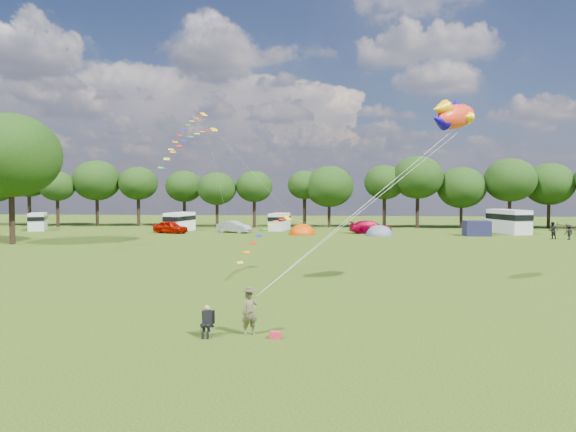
# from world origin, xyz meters

# --- Properties ---
(ground_plane) EXTENTS (180.00, 180.00, 0.00)m
(ground_plane) POSITION_xyz_m (0.00, 0.00, 0.00)
(ground_plane) COLOR black
(ground_plane) RESTS_ON ground
(tree_line) EXTENTS (102.98, 10.98, 10.27)m
(tree_line) POSITION_xyz_m (5.30, 54.99, 6.35)
(tree_line) COLOR black
(tree_line) RESTS_ON ground
(big_tree) EXTENTS (10.00, 10.00, 13.28)m
(big_tree) POSITION_xyz_m (-30.00, 28.00, 9.02)
(big_tree) COLOR black
(big_tree) RESTS_ON ground
(car_a) EXTENTS (5.04, 3.38, 1.56)m
(car_a) POSITION_xyz_m (-18.14, 43.06, 0.78)
(car_a) COLOR #9B0B00
(car_a) RESTS_ON ground
(car_b) EXTENTS (4.58, 3.20, 1.52)m
(car_b) POSITION_xyz_m (-10.27, 44.62, 0.76)
(car_b) COLOR gray
(car_b) RESTS_ON ground
(car_c) EXTENTS (5.63, 3.31, 1.58)m
(car_c) POSITION_xyz_m (7.15, 45.43, 0.79)
(car_c) COLOR #9A0021
(car_c) RESTS_ON ground
(campervan_a) EXTENTS (3.75, 5.20, 2.34)m
(campervan_a) POSITION_xyz_m (-37.57, 46.37, 1.26)
(campervan_a) COLOR silver
(campervan_a) RESTS_ON ground
(campervan_b) EXTENTS (3.21, 5.43, 2.49)m
(campervan_b) POSITION_xyz_m (-17.84, 46.16, 1.34)
(campervan_b) COLOR white
(campervan_b) RESTS_ON ground
(campervan_c) EXTENTS (2.69, 4.94, 2.30)m
(campervan_c) POSITION_xyz_m (-4.93, 49.38, 1.24)
(campervan_c) COLOR silver
(campervan_c) RESTS_ON ground
(campervan_d) EXTENTS (4.44, 6.63, 3.00)m
(campervan_d) POSITION_xyz_m (24.46, 46.67, 1.61)
(campervan_d) COLOR silver
(campervan_d) RESTS_ON ground
(tent_orange) EXTENTS (3.35, 3.67, 2.62)m
(tent_orange) POSITION_xyz_m (-1.38, 42.57, 0.02)
(tent_orange) COLOR #BC3C00
(tent_orange) RESTS_ON ground
(tent_greyblue) EXTENTS (3.40, 3.73, 2.53)m
(tent_greyblue) POSITION_xyz_m (7.99, 41.75, 0.02)
(tent_greyblue) COLOR #4F5A6C
(tent_greyblue) RESTS_ON ground
(awning_navy) EXTENTS (3.00, 2.48, 1.81)m
(awning_navy) POSITION_xyz_m (19.57, 42.67, 0.90)
(awning_navy) COLOR #1A1939
(awning_navy) RESTS_ON ground
(kite_flyer) EXTENTS (0.74, 0.62, 1.72)m
(kite_flyer) POSITION_xyz_m (-0.34, -4.79, 0.86)
(kite_flyer) COLOR brown
(kite_flyer) RESTS_ON ground
(camp_chair) EXTENTS (0.63, 0.64, 1.22)m
(camp_chair) POSITION_xyz_m (-1.92, -5.18, 0.73)
(camp_chair) COLOR #99999E
(camp_chair) RESTS_ON ground
(kite_bag) EXTENTS (0.45, 0.35, 0.29)m
(kite_bag) POSITION_xyz_m (0.74, -5.30, 0.14)
(kite_bag) COLOR red
(kite_bag) RESTS_ON ground
(fish_kite) EXTENTS (3.48, 3.45, 2.07)m
(fish_kite) POSITION_xyz_m (9.35, 5.84, 9.69)
(fish_kite) COLOR #F43414
(fish_kite) RESTS_ON ground
(streamer_kite_a) EXTENTS (3.35, 5.63, 5.77)m
(streamer_kite_a) POSITION_xyz_m (-11.52, 27.14, 11.23)
(streamer_kite_a) COLOR #FFA106
(streamer_kite_a) RESTS_ON ground
(streamer_kite_b) EXTENTS (4.26, 4.62, 3.78)m
(streamer_kite_b) POSITION_xyz_m (-9.59, 21.88, 9.85)
(streamer_kite_b) COLOR #E1C400
(streamer_kite_b) RESTS_ON ground
(streamer_kite_c) EXTENTS (3.08, 4.95, 2.79)m
(streamer_kite_c) POSITION_xyz_m (-1.45, 10.30, 2.92)
(streamer_kite_c) COLOR yellow
(streamer_kite_c) RESTS_ON ground
(walker_a) EXTENTS (1.08, 0.87, 1.93)m
(walker_a) POSITION_xyz_m (26.88, 38.78, 0.97)
(walker_a) COLOR black
(walker_a) RESTS_ON ground
(walker_b) EXTENTS (1.20, 0.94, 1.69)m
(walker_b) POSITION_xyz_m (28.42, 38.19, 0.84)
(walker_b) COLOR black
(walker_b) RESTS_ON ground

